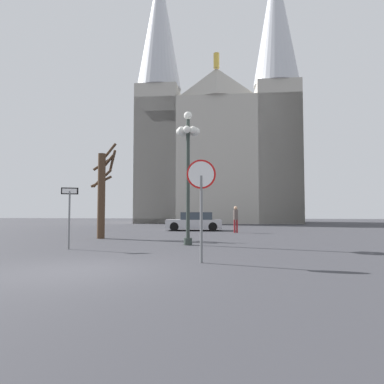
{
  "coord_description": "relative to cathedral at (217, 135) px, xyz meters",
  "views": [
    {
      "loc": [
        3.81,
        -7.99,
        1.43
      ],
      "look_at": [
        0.43,
        18.25,
        2.92
      ],
      "focal_mm": 32.21,
      "sensor_mm": 36.0,
      "label": 1
    }
  ],
  "objects": [
    {
      "name": "stop_sign",
      "position": [
        1.36,
        -33.78,
        -9.09
      ],
      "size": [
        0.82,
        0.2,
        2.89
      ],
      "color": "slate",
      "rests_on": "ground"
    },
    {
      "name": "one_way_arrow_sign",
      "position": [
        -3.96,
        -31.01,
        -9.66
      ],
      "size": [
        0.59,
        0.27,
        2.34
      ],
      "color": "slate",
      "rests_on": "ground"
    },
    {
      "name": "street_lamp",
      "position": [
        0.28,
        -28.81,
        -7.16
      ],
      "size": [
        1.04,
        1.04,
        5.76
      ],
      "color": "#2D3833",
      "rests_on": "ground"
    },
    {
      "name": "cathedral",
      "position": [
        0.0,
        0.0,
        0.0
      ],
      "size": [
        20.01,
        11.58,
        33.68
      ],
      "color": "#ADA89E",
      "rests_on": "ground"
    },
    {
      "name": "pedestrian_walking",
      "position": [
        2.29,
        -20.14,
        -10.06
      ],
      "size": [
        0.32,
        0.32,
        1.78
      ],
      "color": "maroon",
      "rests_on": "ground"
    },
    {
      "name": "bare_tree",
      "position": [
        -4.76,
        -25.86,
        -8.61
      ],
      "size": [
        1.63,
        1.11,
        5.14
      ],
      "color": "#473323",
      "rests_on": "ground"
    },
    {
      "name": "ground_plane",
      "position": [
        -1.47,
        -35.41,
        -11.14
      ],
      "size": [
        120.0,
        120.0,
        0.0
      ],
      "primitive_type": "plane",
      "color": "#38383D"
    },
    {
      "name": "parked_car_near_silver",
      "position": [
        -0.78,
        -17.71,
        -10.49
      ],
      "size": [
        4.27,
        2.26,
        1.37
      ],
      "color": "#B7B7BC",
      "rests_on": "ground"
    }
  ]
}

